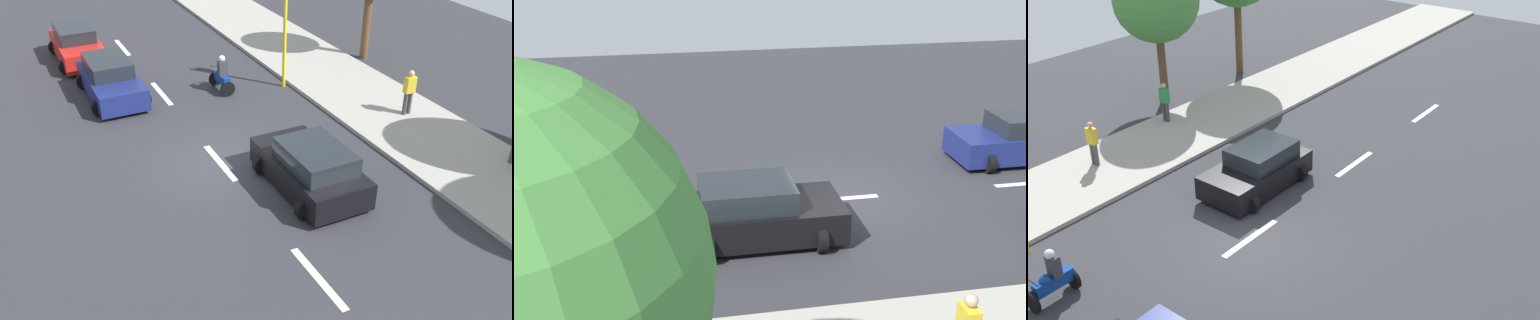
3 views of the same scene
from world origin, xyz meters
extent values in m
cube|color=#2D2D33|center=(0.00, 0.00, -0.05)|extent=(40.00, 60.00, 0.10)
cube|color=white|center=(0.00, -6.00, 0.01)|extent=(0.20, 2.40, 0.01)
cube|color=white|center=(0.00, 0.00, 0.01)|extent=(0.20, 2.40, 0.01)
cube|color=black|center=(1.80, -2.46, 0.56)|extent=(1.94, 3.98, 0.80)
cube|color=#1E2328|center=(1.80, -2.78, 1.24)|extent=(1.63, 2.23, 0.56)
cylinder|color=black|center=(0.94, -1.15, 0.32)|extent=(0.64, 0.22, 0.64)
cylinder|color=black|center=(2.66, -1.15, 0.32)|extent=(0.64, 0.22, 0.64)
cylinder|color=black|center=(0.94, -3.78, 0.32)|extent=(0.64, 0.22, 0.64)
cylinder|color=black|center=(2.66, -3.78, 0.32)|extent=(0.64, 0.22, 0.64)
cube|color=navy|center=(-1.82, 6.49, 0.56)|extent=(1.84, 4.21, 0.80)
cylinder|color=black|center=(-1.01, 5.10, 0.32)|extent=(0.64, 0.22, 0.64)
cylinder|color=black|center=(-2.63, 5.10, 0.32)|extent=(0.64, 0.22, 0.64)
sphere|color=tan|center=(7.42, 0.01, 1.73)|extent=(0.22, 0.22, 0.22)
camera|label=1|loc=(-5.96, -14.74, 9.53)|focal=40.56mm
camera|label=2|loc=(14.96, -4.62, 7.47)|focal=43.41mm
camera|label=3|loc=(-10.00, 11.41, 10.67)|focal=42.55mm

